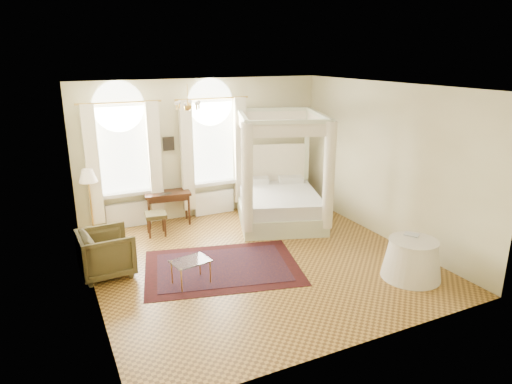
# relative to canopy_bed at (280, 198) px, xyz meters

# --- Properties ---
(ground) EXTENTS (6.00, 6.00, 0.00)m
(ground) POSITION_rel_canopy_bed_xyz_m (-1.41, -1.73, -0.58)
(ground) COLOR #AC7B31
(ground) RESTS_ON ground
(room_walls) EXTENTS (6.00, 6.00, 6.00)m
(room_walls) POSITION_rel_canopy_bed_xyz_m (-1.41, -1.73, 1.40)
(room_walls) COLOR #F9EEBD
(room_walls) RESTS_ON ground
(window_left) EXTENTS (1.62, 0.27, 3.29)m
(window_left) POSITION_rel_canopy_bed_xyz_m (-3.31, 1.14, 0.90)
(window_left) COLOR silver
(window_left) RESTS_ON room_walls
(window_right) EXTENTS (1.62, 0.27, 3.29)m
(window_right) POSITION_rel_canopy_bed_xyz_m (-1.21, 1.14, 0.90)
(window_right) COLOR silver
(window_right) RESTS_ON room_walls
(chandelier) EXTENTS (0.51, 0.45, 0.50)m
(chandelier) POSITION_rel_canopy_bed_xyz_m (-2.31, -0.53, 2.32)
(chandelier) COLOR gold
(chandelier) RESTS_ON room_walls
(wall_pictures) EXTENTS (2.54, 0.03, 0.39)m
(wall_pictures) POSITION_rel_canopy_bed_xyz_m (-1.33, 1.24, 1.31)
(wall_pictures) COLOR black
(wall_pictures) RESTS_ON room_walls
(canopy_bed) EXTENTS (2.57, 2.84, 2.57)m
(canopy_bed) POSITION_rel_canopy_bed_xyz_m (0.00, 0.00, 0.00)
(canopy_bed) COLOR beige
(canopy_bed) RESTS_ON ground
(nightstand) EXTENTS (0.55, 0.52, 0.62)m
(nightstand) POSITION_rel_canopy_bed_xyz_m (1.11, 0.97, -0.27)
(nightstand) COLOR #3B1C10
(nightstand) RESTS_ON ground
(nightstand_lamp) EXTENTS (0.29, 0.29, 0.42)m
(nightstand_lamp) POSITION_rel_canopy_bed_xyz_m (1.22, 1.04, 0.31)
(nightstand_lamp) COLOR gold
(nightstand_lamp) RESTS_ON nightstand
(writing_desk) EXTENTS (1.10, 0.67, 0.78)m
(writing_desk) POSITION_rel_canopy_bed_xyz_m (-2.43, 0.97, 0.08)
(writing_desk) COLOR #3B1C10
(writing_desk) RESTS_ON ground
(laptop) EXTENTS (0.35, 0.26, 0.02)m
(laptop) POSITION_rel_canopy_bed_xyz_m (-2.54, 0.84, 0.20)
(laptop) COLOR black
(laptop) RESTS_ON writing_desk
(stool) EXTENTS (0.49, 0.49, 0.51)m
(stool) POSITION_rel_canopy_bed_xyz_m (-2.85, 0.41, -0.16)
(stool) COLOR #463C1E
(stool) RESTS_ON ground
(armchair) EXTENTS (0.96, 0.94, 0.84)m
(armchair) POSITION_rel_canopy_bed_xyz_m (-4.11, -1.06, -0.17)
(armchair) COLOR #453B1D
(armchair) RESTS_ON ground
(coffee_table) EXTENTS (0.71, 0.56, 0.44)m
(coffee_table) POSITION_rel_canopy_bed_xyz_m (-2.86, -2.06, -0.19)
(coffee_table) COLOR white
(coffee_table) RESTS_ON ground
(floor_lamp) EXTENTS (0.39, 0.39, 1.51)m
(floor_lamp) POSITION_rel_canopy_bed_xyz_m (-4.11, 0.97, 0.71)
(floor_lamp) COLOR gold
(floor_lamp) RESTS_ON ground
(oriental_rug) EXTENTS (3.25, 2.66, 0.01)m
(oriental_rug) POSITION_rel_canopy_bed_xyz_m (-2.15, -1.72, -0.58)
(oriental_rug) COLOR #3C0E0F
(oriental_rug) RESTS_ON ground
(side_table) EXTENTS (1.05, 1.05, 0.71)m
(side_table) POSITION_rel_canopy_bed_xyz_m (0.76, -3.53, -0.23)
(side_table) COLOR white
(side_table) RESTS_ON ground
(book) EXTENTS (0.28, 0.31, 0.02)m
(book) POSITION_rel_canopy_bed_xyz_m (0.80, -3.40, 0.14)
(book) COLOR black
(book) RESTS_ON side_table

